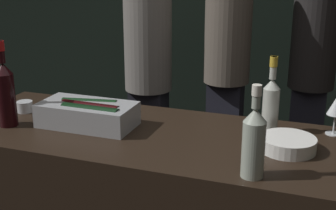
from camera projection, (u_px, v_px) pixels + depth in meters
The scene contains 10 objects.
ice_bin_with_bottles at pixel (88, 113), 2.04m from camera, with size 0.42×0.21×0.11m.
bowl_white at pixel (288, 143), 1.79m from camera, with size 0.21×0.21×0.05m.
wine_glass at pixel (336, 107), 1.92m from camera, with size 0.07×0.07×0.17m.
candle_votive at pixel (25, 107), 2.23m from camera, with size 0.07×0.07×0.05m.
white_wine_bottle at pixel (254, 140), 1.55m from camera, with size 0.08×0.08×0.32m.
red_wine_bottle_tall at pixel (6, 92), 2.01m from camera, with size 0.08×0.08×0.38m.
rose_wine_bottle at pixel (271, 102), 1.94m from camera, with size 0.07×0.07×0.33m.
person_in_hoodie at pixel (312, 63), 3.37m from camera, with size 0.33×0.33×1.72m.
person_blond_tee at pixel (227, 56), 3.27m from camera, with size 0.32×0.32×1.83m.
person_grey_polo at pixel (148, 66), 3.44m from camera, with size 0.35×0.35×1.67m.
Camera 1 is at (0.63, -1.37, 1.72)m, focal length 50.00 mm.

